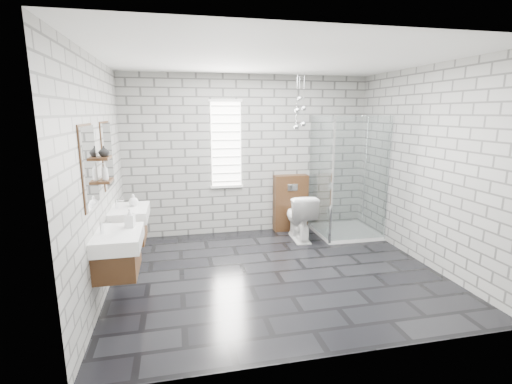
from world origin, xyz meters
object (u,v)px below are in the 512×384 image
object	(u,v)px
cistern_panel	(290,203)
toilet	(299,217)
vanity_left	(114,241)
vanity_right	(127,215)
shower_enclosure	(343,207)

from	to	relation	value
cistern_panel	toilet	distance (m)	0.52
vanity_left	cistern_panel	xyz separation A→B (m)	(2.63, 2.22, -0.26)
vanity_left	vanity_right	xyz separation A→B (m)	(0.00, 1.05, 0.00)
shower_enclosure	toilet	size ratio (longest dim) A/B	2.63
vanity_left	cistern_panel	distance (m)	3.45
shower_enclosure	vanity_right	bearing A→B (deg)	-169.15
vanity_left	cistern_panel	bearing A→B (deg)	40.13
shower_enclosure	toilet	xyz separation A→B (m)	(-0.77, 0.01, -0.12)
vanity_right	toilet	distance (m)	2.74
shower_enclosure	toilet	distance (m)	0.78
cistern_panel	shower_enclosure	bearing A→B (deg)	-33.74
cistern_panel	shower_enclosure	world-z (taller)	shower_enclosure
vanity_left	vanity_right	size ratio (longest dim) A/B	1.00
toilet	vanity_left	bearing A→B (deg)	35.68
cistern_panel	vanity_left	bearing A→B (deg)	-139.87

